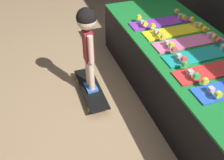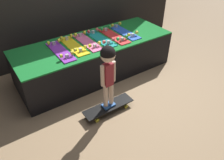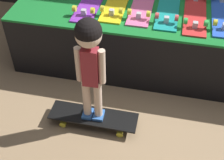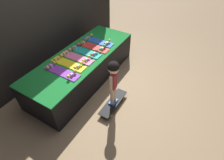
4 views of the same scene
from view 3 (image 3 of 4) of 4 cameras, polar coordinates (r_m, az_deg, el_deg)
ground_plane at (r=2.74m, az=5.41°, el=-3.62°), size 16.00×16.00×0.00m
display_rack at (r=2.99m, az=7.34°, el=7.95°), size 2.49×0.89×0.58m
skateboard_purple_on_rack at (r=2.89m, az=-3.88°, el=14.12°), size 0.19×0.69×0.09m
skateboard_yellow_on_rack at (r=2.88m, az=0.94°, el=14.15°), size 0.19×0.69×0.09m
skateboard_pink_on_rack at (r=2.85m, az=5.59°, el=13.58°), size 0.19×0.69×0.09m
skateboard_teal_on_rack at (r=2.83m, az=10.28°, el=12.81°), size 0.19×0.69×0.09m
skateboard_red_on_rack at (r=2.81m, az=14.98°, el=11.79°), size 0.19×0.69×0.09m
skateboard_blue_on_rack at (r=2.86m, az=19.63°, el=11.28°), size 0.19×0.69×0.09m
skateboard_on_floor at (r=2.51m, az=-3.42°, el=-6.75°), size 0.70×0.20×0.09m
child at (r=2.07m, az=-4.13°, el=4.77°), size 0.21×0.18×0.88m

